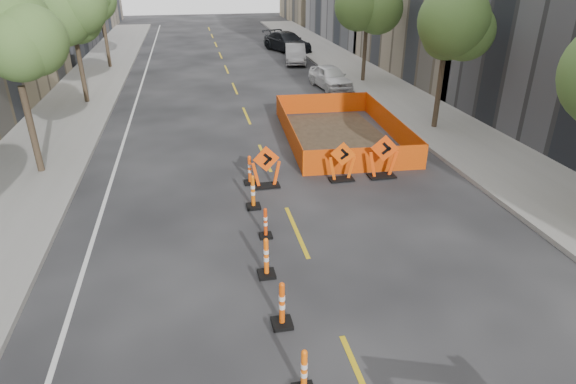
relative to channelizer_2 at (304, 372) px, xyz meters
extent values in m
plane|color=black|center=(1.13, 1.77, -0.52)|extent=(140.00, 140.00, 0.00)
cube|color=gray|center=(-7.87, 13.77, -0.44)|extent=(4.00, 90.00, 0.15)
cube|color=gray|center=(10.13, 13.77, -0.44)|extent=(4.00, 90.00, 0.15)
cylinder|color=#382B1E|center=(-7.27, 11.77, 1.06)|extent=(0.24, 0.24, 3.15)
sphere|color=#517A34|center=(-7.27, 11.77, 4.03)|extent=(2.80, 2.80, 2.80)
cylinder|color=#382B1E|center=(-7.27, 21.77, 1.06)|extent=(0.24, 0.24, 3.15)
sphere|color=#517A34|center=(-7.27, 21.77, 4.03)|extent=(2.80, 2.80, 2.80)
cylinder|color=#382B1E|center=(-7.27, 31.77, 1.06)|extent=(0.24, 0.24, 3.15)
sphere|color=#517A34|center=(-7.27, 31.77, 4.03)|extent=(2.80, 2.80, 2.80)
cylinder|color=#382B1E|center=(9.53, 13.77, 1.06)|extent=(0.24, 0.24, 3.15)
sphere|color=#517A34|center=(9.53, 13.77, 4.03)|extent=(2.80, 2.80, 2.80)
cylinder|color=#382B1E|center=(9.53, 23.77, 1.06)|extent=(0.24, 0.24, 3.15)
sphere|color=#517A34|center=(9.53, 23.77, 4.03)|extent=(2.80, 2.80, 2.80)
imported|color=white|center=(6.99, 22.69, 0.18)|extent=(2.13, 4.26, 1.39)
imported|color=#9A999E|center=(6.61, 31.15, 0.19)|extent=(2.22, 4.49, 1.41)
imported|color=black|center=(7.06, 36.68, 0.29)|extent=(4.06, 6.01, 1.62)
camera|label=1|loc=(-1.55, -6.19, 6.65)|focal=30.00mm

